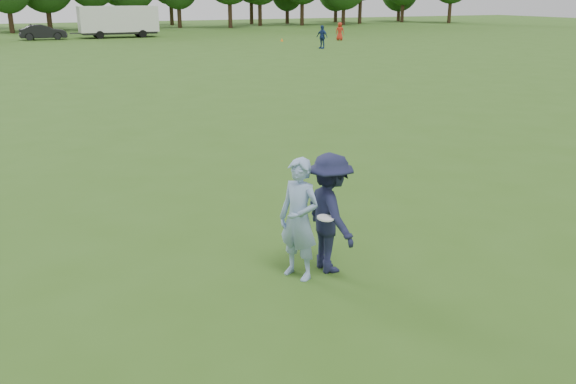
# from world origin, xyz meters

# --- Properties ---
(ground) EXTENTS (200.00, 200.00, 0.00)m
(ground) POSITION_xyz_m (0.00, 0.00, 0.00)
(ground) COLOR #315618
(ground) RESTS_ON ground
(thrower) EXTENTS (0.74, 0.85, 1.97)m
(thrower) POSITION_xyz_m (0.00, -0.29, 0.99)
(thrower) COLOR #819DC8
(thrower) RESTS_ON ground
(defender) EXTENTS (0.76, 1.30, 1.98)m
(defender) POSITION_xyz_m (0.58, -0.27, 0.99)
(defender) COLOR #1B1D3C
(defender) RESTS_ON ground
(player_far_b) EXTENTS (0.87, 1.21, 1.91)m
(player_far_b) POSITION_xyz_m (21.17, 38.03, 0.96)
(player_far_b) COLOR navy
(player_far_b) RESTS_ON ground
(player_far_c) EXTENTS (1.00, 1.00, 1.76)m
(player_far_c) POSITION_xyz_m (27.38, 45.76, 0.88)
(player_far_c) COLOR red
(player_far_c) RESTS_ON ground
(player_far_d) EXTENTS (1.52, 0.98, 1.57)m
(player_far_d) POSITION_xyz_m (-0.26, 59.34, 0.78)
(player_far_d) COLOR #2A2A2A
(player_far_d) RESTS_ON ground
(car_f) EXTENTS (4.52, 1.61, 1.49)m
(car_f) POSITION_xyz_m (0.81, 59.24, 0.74)
(car_f) COLOR black
(car_f) RESTS_ON ground
(field_cone) EXTENTS (0.28, 0.28, 0.30)m
(field_cone) POSITION_xyz_m (21.64, 47.06, 0.15)
(field_cone) COLOR orange
(field_cone) RESTS_ON ground
(disc_in_play) EXTENTS (0.31, 0.31, 0.06)m
(disc_in_play) POSITION_xyz_m (0.31, -0.59, 1.06)
(disc_in_play) COLOR white
(disc_in_play) RESTS_ON ground
(cargo_trailer) EXTENTS (9.00, 2.75, 3.20)m
(cargo_trailer) POSITION_xyz_m (8.38, 59.41, 1.78)
(cargo_trailer) COLOR white
(cargo_trailer) RESTS_ON ground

